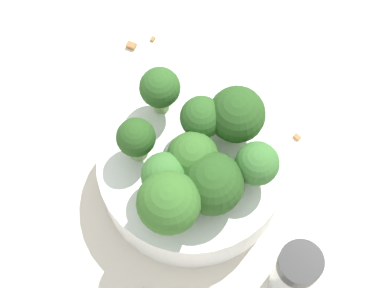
{
  "coord_description": "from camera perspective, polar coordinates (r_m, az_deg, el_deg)",
  "views": [
    {
      "loc": [
        -0.12,
        -0.18,
        0.57
      ],
      "look_at": [
        0.0,
        0.0,
        0.09
      ],
      "focal_mm": 60.0,
      "sensor_mm": 36.0,
      "label": 1
    }
  ],
  "objects": [
    {
      "name": "broccoli_floret_5",
      "position": [
        0.51,
        -2.08,
        -5.27
      ],
      "size": [
        0.05,
        0.05,
        0.07
      ],
      "color": "#84AD66",
      "rests_on": "bowl"
    },
    {
      "name": "broccoli_floret_6",
      "position": [
        0.54,
        -4.98,
        0.45
      ],
      "size": [
        0.03,
        0.03,
        0.05
      ],
      "color": "#7A9E5B",
      "rests_on": "bowl"
    },
    {
      "name": "almond_crumb_2",
      "position": [
        0.68,
        -5.44,
        8.81
      ],
      "size": [
        0.01,
        0.01,
        0.01
      ],
      "primitive_type": "cube",
      "rotation": [
        0.0,
        0.0,
        2.15
      ],
      "color": "olive",
      "rests_on": "ground_plane"
    },
    {
      "name": "broccoli_floret_7",
      "position": [
        0.54,
        0.84,
        2.29
      ],
      "size": [
        0.04,
        0.04,
        0.06
      ],
      "color": "#8EB770",
      "rests_on": "bowl"
    },
    {
      "name": "broccoli_floret_3",
      "position": [
        0.52,
        1.8,
        -3.55
      ],
      "size": [
        0.05,
        0.05,
        0.06
      ],
      "color": "#84AD66",
      "rests_on": "bowl"
    },
    {
      "name": "bowl",
      "position": [
        0.59,
        0.0,
        -2.35
      ],
      "size": [
        0.17,
        0.17,
        0.05
      ],
      "primitive_type": "cylinder",
      "color": "white",
      "rests_on": "ground_plane"
    },
    {
      "name": "ground_plane",
      "position": [
        0.61,
        0.0,
        -3.25
      ],
      "size": [
        3.0,
        3.0,
        0.0
      ],
      "primitive_type": "plane",
      "color": "beige"
    },
    {
      "name": "pepper_shaker",
      "position": [
        0.55,
        9.09,
        -11.2
      ],
      "size": [
        0.04,
        0.04,
        0.08
      ],
      "color": "silver",
      "rests_on": "ground_plane"
    },
    {
      "name": "broccoli_floret_4",
      "position": [
        0.55,
        3.75,
        2.87
      ],
      "size": [
        0.05,
        0.05,
        0.06
      ],
      "color": "#7A9E5B",
      "rests_on": "bowl"
    },
    {
      "name": "broccoli_floret_1",
      "position": [
        0.53,
        0.05,
        -1.23
      ],
      "size": [
        0.04,
        0.04,
        0.05
      ],
      "color": "#84AD66",
      "rests_on": "bowl"
    },
    {
      "name": "almond_crumb_1",
      "position": [
        0.64,
        9.33,
        0.68
      ],
      "size": [
        0.01,
        0.01,
        0.01
      ],
      "primitive_type": "cube",
      "rotation": [
        0.0,
        0.0,
        4.93
      ],
      "color": "olive",
      "rests_on": "ground_plane"
    },
    {
      "name": "broccoli_floret_8",
      "position": [
        0.56,
        -2.87,
        4.91
      ],
      "size": [
        0.04,
        0.04,
        0.05
      ],
      "color": "#7A9E5B",
      "rests_on": "bowl"
    },
    {
      "name": "almond_crumb_3",
      "position": [
        0.68,
        -3.51,
        9.36
      ],
      "size": [
        0.01,
        0.01,
        0.01
      ],
      "primitive_type": "cube",
      "rotation": [
        0.0,
        0.0,
        0.5
      ],
      "color": "olive",
      "rests_on": "ground_plane"
    },
    {
      "name": "broccoli_floret_0",
      "position": [
        0.53,
        -2.45,
        -2.87
      ],
      "size": [
        0.04,
        0.04,
        0.05
      ],
      "color": "#8EB770",
      "rests_on": "bowl"
    },
    {
      "name": "broccoli_floret_2",
      "position": [
        0.53,
        5.79,
        -1.82
      ],
      "size": [
        0.04,
        0.04,
        0.05
      ],
      "color": "#8EB770",
      "rests_on": "bowl"
    }
  ]
}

